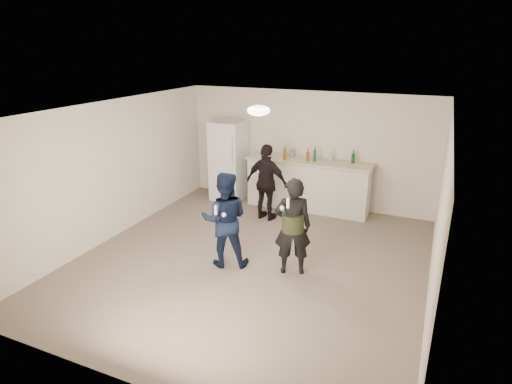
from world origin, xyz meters
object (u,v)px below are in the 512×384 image
at_px(fridge, 229,161).
at_px(woman, 293,227).
at_px(counter, 308,186).
at_px(shaker, 292,153).
at_px(man, 225,220).
at_px(spectator, 267,183).

distance_m(fridge, woman, 3.64).
xyz_separation_m(counter, fridge, (-1.87, -0.07, 0.38)).
relative_size(shaker, man, 0.11).
xyz_separation_m(man, spectator, (-0.11, 2.03, 0.00)).
height_order(fridge, man, fridge).
distance_m(fridge, man, 3.18).
distance_m(counter, man, 2.98).
bearing_deg(man, shaker, -113.64).
relative_size(fridge, shaker, 10.59).
bearing_deg(counter, woman, -77.82).
distance_m(counter, fridge, 1.91).
xyz_separation_m(fridge, spectator, (1.28, -0.83, -0.12)).
xyz_separation_m(shaker, spectator, (-0.17, -1.02, -0.39)).
relative_size(counter, woman, 1.67).
xyz_separation_m(fridge, man, (1.39, -2.86, -0.12)).
relative_size(fridge, man, 1.15).
height_order(man, woman, man).
height_order(counter, woman, woman).
distance_m(man, woman, 1.09).
height_order(counter, fridge, fridge).
distance_m(fridge, spectator, 1.53).
relative_size(counter, man, 1.66).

